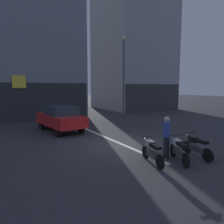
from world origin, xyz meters
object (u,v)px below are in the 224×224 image
(car_red_crossing_near, at_px, (61,118))
(motorcycle_black_row_centre, at_px, (196,146))
(street_lamp, at_px, (124,70))
(person_by_motorcycles, at_px, (166,137))
(motorcycle_white_row_left_mid, at_px, (179,150))
(motorcycle_silver_row_leftmost, at_px, (152,151))

(car_red_crossing_near, bearing_deg, motorcycle_black_row_centre, -67.55)
(car_red_crossing_near, bearing_deg, street_lamp, 18.21)
(car_red_crossing_near, distance_m, person_by_motorcycles, 7.43)
(car_red_crossing_near, xyz_separation_m, street_lamp, (6.22, 2.05, 3.42))
(motorcycle_black_row_centre, bearing_deg, motorcycle_white_row_left_mid, 178.65)
(street_lamp, distance_m, motorcycle_black_row_centre, 10.94)
(person_by_motorcycles, bearing_deg, motorcycle_silver_row_leftmost, -166.72)
(street_lamp, xyz_separation_m, person_by_motorcycles, (-4.07, -9.16, -3.45))
(street_lamp, xyz_separation_m, motorcycle_black_row_centre, (-3.02, -9.78, -3.85))
(motorcycle_black_row_centre, height_order, person_by_motorcycles, person_by_motorcycles)
(person_by_motorcycles, bearing_deg, motorcycle_black_row_centre, -30.54)
(motorcycle_silver_row_leftmost, relative_size, person_by_motorcycles, 0.98)
(street_lamp, distance_m, motorcycle_silver_row_leftmost, 11.31)
(motorcycle_white_row_left_mid, bearing_deg, motorcycle_black_row_centre, -1.35)
(street_lamp, xyz_separation_m, motorcycle_white_row_left_mid, (-4.02, -9.76, -3.85))
(car_red_crossing_near, xyz_separation_m, motorcycle_white_row_left_mid, (2.20, -7.71, -0.43))
(motorcycle_white_row_left_mid, distance_m, person_by_motorcycles, 0.72)
(person_by_motorcycles, bearing_deg, street_lamp, 66.02)
(motorcycle_silver_row_leftmost, distance_m, motorcycle_white_row_left_mid, 1.07)
(street_lamp, bearing_deg, car_red_crossing_near, -161.79)
(motorcycle_silver_row_leftmost, distance_m, person_by_motorcycles, 1.04)
(motorcycle_white_row_left_mid, xyz_separation_m, person_by_motorcycles, (-0.06, 0.60, 0.40))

